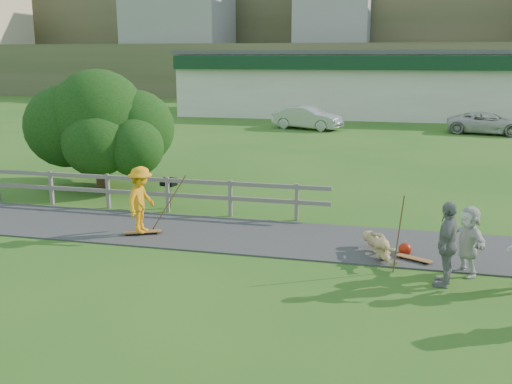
{
  "coord_description": "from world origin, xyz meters",
  "views": [
    {
      "loc": [
        4.57,
        -12.54,
        4.68
      ],
      "look_at": [
        1.1,
        2.0,
        1.11
      ],
      "focal_mm": 40.0,
      "sensor_mm": 36.0,
      "label": 1
    }
  ],
  "objects_px": {
    "bbq": "(169,193)",
    "skater_fallen": "(380,246)",
    "skater_rider": "(141,203)",
    "car_white": "(488,123)",
    "car_silver": "(307,118)",
    "spectator_b": "(447,244)",
    "spectator_d": "(468,241)",
    "tree": "(100,142)"
  },
  "relations": [
    {
      "from": "bbq",
      "to": "skater_fallen",
      "type": "bearing_deg",
      "value": -13.85
    },
    {
      "from": "skater_rider",
      "to": "skater_fallen",
      "type": "xyz_separation_m",
      "value": [
        6.21,
        -0.3,
        -0.58
      ]
    },
    {
      "from": "car_white",
      "to": "bbq",
      "type": "bearing_deg",
      "value": 161.39
    },
    {
      "from": "car_white",
      "to": "car_silver",
      "type": "bearing_deg",
      "value": 103.12
    },
    {
      "from": "spectator_b",
      "to": "skater_rider",
      "type": "bearing_deg",
      "value": -87.69
    },
    {
      "from": "skater_fallen",
      "to": "spectator_d",
      "type": "distance_m",
      "value": 2.03
    },
    {
      "from": "spectator_b",
      "to": "tree",
      "type": "distance_m",
      "value": 13.41
    },
    {
      "from": "spectator_b",
      "to": "skater_fallen",
      "type": "bearing_deg",
      "value": -120.22
    },
    {
      "from": "spectator_d",
      "to": "bbq",
      "type": "distance_m",
      "value": 9.23
    },
    {
      "from": "skater_fallen",
      "to": "bbq",
      "type": "distance_m",
      "value": 7.26
    },
    {
      "from": "skater_rider",
      "to": "tree",
      "type": "xyz_separation_m",
      "value": [
        -3.93,
        5.16,
        0.75
      ]
    },
    {
      "from": "spectator_b",
      "to": "tree",
      "type": "height_order",
      "value": "tree"
    },
    {
      "from": "spectator_d",
      "to": "skater_rider",
      "type": "bearing_deg",
      "value": -124.65
    },
    {
      "from": "car_white",
      "to": "tree",
      "type": "bearing_deg",
      "value": 151.38
    },
    {
      "from": "car_silver",
      "to": "car_white",
      "type": "height_order",
      "value": "car_silver"
    },
    {
      "from": "spectator_b",
      "to": "bbq",
      "type": "xyz_separation_m",
      "value": [
        -7.94,
        4.47,
        -0.42
      ]
    },
    {
      "from": "spectator_b",
      "to": "car_white",
      "type": "xyz_separation_m",
      "value": [
        4.5,
        25.53,
        -0.24
      ]
    },
    {
      "from": "skater_fallen",
      "to": "spectator_b",
      "type": "xyz_separation_m",
      "value": [
        1.37,
        -1.37,
        0.6
      ]
    },
    {
      "from": "car_silver",
      "to": "skater_fallen",
      "type": "bearing_deg",
      "value": -150.72
    },
    {
      "from": "skater_fallen",
      "to": "spectator_d",
      "type": "relative_size",
      "value": 1.09
    },
    {
      "from": "skater_rider",
      "to": "car_white",
      "type": "distance_m",
      "value": 26.74
    },
    {
      "from": "skater_fallen",
      "to": "skater_rider",
      "type": "bearing_deg",
      "value": 156.04
    },
    {
      "from": "skater_rider",
      "to": "skater_fallen",
      "type": "height_order",
      "value": "skater_rider"
    },
    {
      "from": "spectator_b",
      "to": "bbq",
      "type": "distance_m",
      "value": 9.12
    },
    {
      "from": "car_silver",
      "to": "tree",
      "type": "relative_size",
      "value": 0.8
    },
    {
      "from": "skater_rider",
      "to": "car_silver",
      "type": "relative_size",
      "value": 0.39
    },
    {
      "from": "skater_rider",
      "to": "car_white",
      "type": "height_order",
      "value": "skater_rider"
    },
    {
      "from": "skater_rider",
      "to": "spectator_d",
      "type": "distance_m",
      "value": 8.13
    },
    {
      "from": "skater_fallen",
      "to": "tree",
      "type": "relative_size",
      "value": 0.3
    },
    {
      "from": "skater_rider",
      "to": "bbq",
      "type": "height_order",
      "value": "skater_rider"
    },
    {
      "from": "skater_rider",
      "to": "spectator_b",
      "type": "relative_size",
      "value": 0.98
    },
    {
      "from": "skater_fallen",
      "to": "tree",
      "type": "bearing_deg",
      "value": 130.5
    },
    {
      "from": "skater_rider",
      "to": "spectator_b",
      "type": "height_order",
      "value": "spectator_b"
    },
    {
      "from": "skater_rider",
      "to": "bbq",
      "type": "bearing_deg",
      "value": 11.18
    },
    {
      "from": "spectator_b",
      "to": "car_white",
      "type": "bearing_deg",
      "value": -175.23
    },
    {
      "from": "car_white",
      "to": "tree",
      "type": "distance_m",
      "value": 24.63
    },
    {
      "from": "car_silver",
      "to": "bbq",
      "type": "bearing_deg",
      "value": -166.69
    },
    {
      "from": "tree",
      "to": "skater_rider",
      "type": "bearing_deg",
      "value": -52.71
    },
    {
      "from": "skater_rider",
      "to": "bbq",
      "type": "relative_size",
      "value": 1.83
    },
    {
      "from": "car_silver",
      "to": "tree",
      "type": "bearing_deg",
      "value": -177.9
    },
    {
      "from": "tree",
      "to": "bbq",
      "type": "bearing_deg",
      "value": -33.55
    },
    {
      "from": "bbq",
      "to": "skater_rider",
      "type": "bearing_deg",
      "value": -71.34
    }
  ]
}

